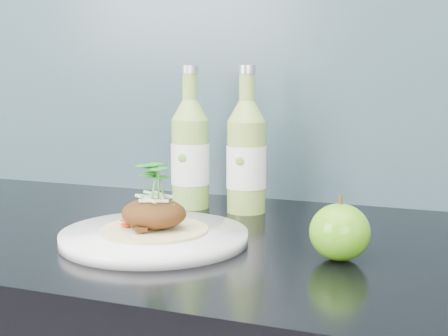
# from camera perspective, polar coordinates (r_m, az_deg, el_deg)

# --- Properties ---
(subway_backsplash) EXTENTS (4.00, 0.02, 0.70)m
(subway_backsplash) POSITION_cam_1_polar(r_m,az_deg,el_deg) (1.16, 6.04, 14.42)
(subway_backsplash) COLOR #618B98
(subway_backsplash) RESTS_ON kitchen_counter
(dinner_plate) EXTENTS (0.30, 0.30, 0.02)m
(dinner_plate) POSITION_cam_1_polar(r_m,az_deg,el_deg) (0.87, -6.39, -6.26)
(dinner_plate) COLOR white
(dinner_plate) RESTS_ON kitchen_counter
(pork_taco) EXTENTS (0.15, 0.15, 0.10)m
(pork_taco) POSITION_cam_1_polar(r_m,az_deg,el_deg) (0.86, -6.43, -3.93)
(pork_taco) COLOR tan
(pork_taco) RESTS_ON dinner_plate
(green_apple) EXTENTS (0.08, 0.08, 0.08)m
(green_apple) POSITION_cam_1_polar(r_m,az_deg,el_deg) (0.79, 10.53, -5.77)
(green_apple) COLOR #338D0F
(green_apple) RESTS_ON kitchen_counter
(cider_bottle_left) EXTENTS (0.08, 0.08, 0.25)m
(cider_bottle_left) POSITION_cam_1_polar(r_m,az_deg,el_deg) (1.08, -3.10, 1.26)
(cider_bottle_left) COLOR #82AF49
(cider_bottle_left) RESTS_ON kitchen_counter
(cider_bottle_right) EXTENTS (0.07, 0.07, 0.25)m
(cider_bottle_right) POSITION_cam_1_polar(r_m,az_deg,el_deg) (1.04, 2.06, 1.00)
(cider_bottle_right) COLOR #89AC47
(cider_bottle_right) RESTS_ON kitchen_counter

